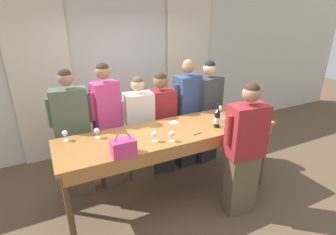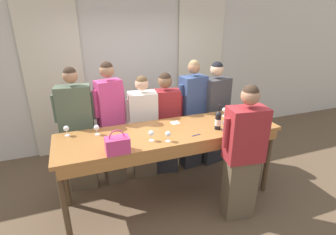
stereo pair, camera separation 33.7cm
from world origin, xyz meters
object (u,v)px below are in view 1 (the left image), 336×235
Objects in this scene: wine_glass_front_left at (155,134)px; handbag at (123,147)px; wine_bottle at (217,118)px; guest_pink_top at (108,125)px; guest_beige_cap at (207,112)px; guest_navy_coat at (187,114)px; wine_glass_center_left at (223,121)px; host_pouring at (244,151)px; wine_glass_center_right at (234,118)px; wine_glass_center_mid at (97,131)px; wine_glass_back_mid at (239,107)px; wine_glass_front_mid at (220,108)px; guest_cream_sweater at (140,129)px; guest_olive_jacket at (74,135)px; wine_glass_back_left at (171,134)px; tasting_bar at (172,138)px; guest_striped_shirt at (161,124)px; wine_glass_front_right at (245,118)px; potted_plant at (212,115)px; wine_glass_back_right at (65,133)px.

handbag is at bearing -160.89° from wine_glass_front_left.
guest_pink_top is (-1.24, 0.85, -0.19)m from wine_bottle.
handbag is at bearing -150.09° from guest_beige_cap.
guest_beige_cap is at bearing 0.00° from guest_navy_coat.
wine_bottle is at bearing 141.93° from wine_glass_center_left.
wine_glass_center_right is at bearing 68.55° from host_pouring.
handbag is 0.56m from wine_glass_center_mid.
wine_glass_front_mid is at bearing 164.39° from wine_glass_back_mid.
guest_olive_jacket is at bearing 180.00° from guest_cream_sweater.
wine_glass_back_left is at bearing -163.72° from wine_glass_back_mid.
guest_striped_shirt reaches higher than tasting_bar.
tasting_bar is 1.75× the size of guest_cream_sweater.
guest_olive_jacket is at bearing 156.10° from wine_glass_center_right.
guest_navy_coat reaches higher than guest_striped_shirt.
wine_glass_center_left is (-0.33, 0.04, 0.00)m from wine_glass_front_right.
wine_glass_center_left is 0.79m from wine_glass_back_left.
guest_pink_top is (-1.57, 0.48, -0.16)m from wine_glass_front_mid.
wine_glass_center_mid reaches higher than potted_plant.
handbag is at bearing -161.92° from wine_glass_front_mid.
wine_glass_center_left is 0.08× the size of guest_striped_shirt.
guest_beige_cap is (1.93, 0.48, -0.25)m from wine_glass_center_mid.
guest_striped_shirt is at bearing -180.00° from guest_beige_cap.
wine_glass_center_mid is at bearing 165.90° from wine_bottle.
wine_glass_back_right is 1.17m from guest_cream_sweater.
wine_glass_center_right is 1.39m from guest_cream_sweater.
wine_glass_back_left is at bearing -175.51° from wine_glass_center_right.
wine_glass_front_right is (1.72, 0.08, -0.00)m from handbag.
tasting_bar is at bearing -145.57° from guest_beige_cap.
guest_olive_jacket is 3.15m from potted_plant.
wine_glass_back_right is 0.07× the size of guest_olive_jacket.
tasting_bar is at bearing 27.35° from wine_glass_front_left.
guest_olive_jacket reaches higher than guest_beige_cap.
wine_glass_center_mid is 0.07× the size of guest_pink_top.
handbag is 2.00m from wine_glass_back_mid.
wine_glass_back_right is 0.07× the size of guest_beige_cap.
guest_navy_coat is at bearing 0.00° from guest_olive_jacket.
wine_glass_front_left is 1.00× the size of wine_glass_front_mid.
wine_bottle is 0.09m from wine_glass_center_left.
tasting_bar is at bearing -14.91° from wine_glass_back_right.
wine_glass_back_mid is at bearing 7.05° from tasting_bar.
wine_bottle is 1.52m from guest_pink_top.
wine_glass_front_left is 1.12m from host_pouring.
wine_bottle reaches higher than wine_glass_back_mid.
wine_glass_center_right is (1.75, -0.40, 0.00)m from wine_glass_center_mid.
wine_glass_front_left is 1.00× the size of wine_glass_center_mid.
wine_bottle is at bearing -154.96° from wine_glass_back_mid.
wine_glass_center_left is 1.07m from guest_striped_shirt.
handbag is 3.31m from potted_plant.
guest_cream_sweater is (-1.40, 0.56, -0.32)m from wine_glass_back_mid.
tasting_bar is 0.71m from wine_glass_center_left.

